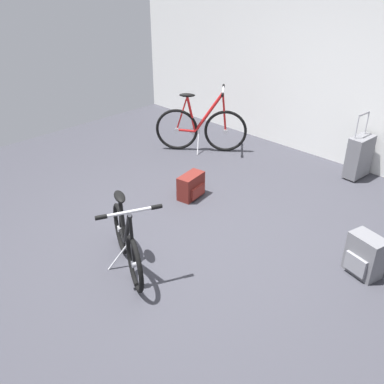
% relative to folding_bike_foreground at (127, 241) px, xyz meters
% --- Properties ---
extents(ground_plane, '(7.53, 7.53, 0.00)m').
position_rel_folding_bike_foreground_xyz_m(ground_plane, '(0.20, 0.55, -0.29)').
color(ground_plane, '#38383F').
extents(back_wall, '(7.53, 0.10, 2.92)m').
position_rel_folding_bike_foreground_xyz_m(back_wall, '(0.20, 3.44, 1.17)').
color(back_wall, white).
rests_on(back_wall, ground_plane).
extents(folding_bike_foreground, '(0.96, 0.58, 0.74)m').
position_rel_folding_bike_foreground_xyz_m(folding_bike_foreground, '(0.00, 0.00, 0.00)').
color(folding_bike_foreground, black).
rests_on(folding_bike_foreground, ground_plane).
extents(display_bike_left, '(1.03, 0.85, 0.91)m').
position_rel_folding_bike_foreground_xyz_m(display_bike_left, '(-1.38, 2.39, 0.06)').
color(display_bike_left, black).
rests_on(display_bike_left, ground_plane).
extents(rolling_suitcase, '(0.21, 0.37, 0.83)m').
position_rel_folding_bike_foreground_xyz_m(rolling_suitcase, '(0.62, 3.15, -0.00)').
color(rolling_suitcase, slate).
rests_on(rolling_suitcase, ground_plane).
extents(backpack_on_floor, '(0.24, 0.36, 0.28)m').
position_rel_folding_bike_foreground_xyz_m(backpack_on_floor, '(-0.50, 1.31, -0.15)').
color(backpack_on_floor, maroon).
rests_on(backpack_on_floor, ground_plane).
extents(handbag_on_floor, '(0.34, 0.27, 0.38)m').
position_rel_folding_bike_foreground_xyz_m(handbag_on_floor, '(1.53, 1.39, -0.10)').
color(handbag_on_floor, slate).
rests_on(handbag_on_floor, ground_plane).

